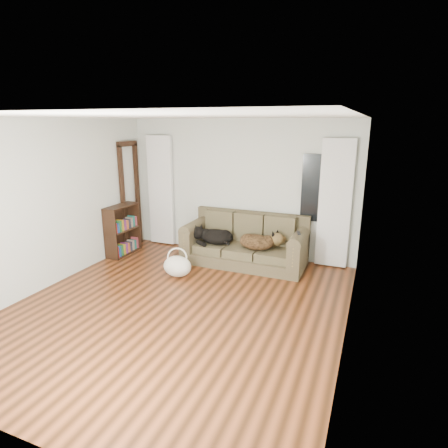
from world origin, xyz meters
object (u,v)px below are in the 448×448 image
at_px(dog_black_lab, 214,237).
at_px(dog_shepherd, 259,242).
at_px(tote_bag, 177,267).
at_px(sofa, 244,240).
at_px(bookshelf, 123,229).

distance_m(dog_black_lab, dog_shepherd, 0.87).
xyz_separation_m(dog_black_lab, tote_bag, (-0.29, -0.90, -0.32)).
height_order(sofa, dog_black_lab, sofa).
relative_size(tote_bag, bookshelf, 0.50).
bearing_deg(dog_shepherd, bookshelf, 9.14).
bearing_deg(dog_black_lab, bookshelf, -163.66).
distance_m(dog_black_lab, bookshelf, 1.86).
xyz_separation_m(dog_black_lab, dog_shepherd, (0.87, 0.00, 0.01)).
height_order(sofa, dog_shepherd, sofa).
bearing_deg(dog_shepherd, sofa, -15.44).
bearing_deg(tote_bag, sofa, 49.82).
relative_size(dog_shepherd, tote_bag, 1.32).
height_order(dog_black_lab, tote_bag, dog_black_lab).
distance_m(sofa, dog_black_lab, 0.57).
height_order(dog_shepherd, tote_bag, dog_shepherd).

